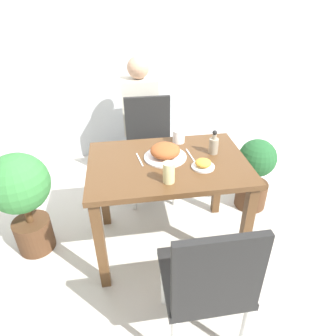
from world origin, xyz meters
name	(u,v)px	position (x,y,z in m)	size (l,w,h in m)	color
ground_plane	(168,242)	(0.00, 0.00, 0.00)	(16.00, 16.00, 0.00)	beige
wall_back	(143,33)	(0.00, 1.52, 1.30)	(8.00, 0.05, 2.60)	silver
dining_table	(168,176)	(0.00, 0.00, 0.61)	(1.03, 0.71, 0.73)	brown
chair_near	(208,281)	(0.07, -0.77, 0.50)	(0.42, 0.42, 0.89)	black
chair_far	(150,144)	(-0.05, 0.71, 0.50)	(0.42, 0.42, 0.89)	black
food_plate	(165,152)	(-0.01, 0.05, 0.77)	(0.28, 0.28, 0.10)	white
side_plate	(203,164)	(0.20, -0.11, 0.75)	(0.15, 0.15, 0.06)	white
drink_cup	(179,136)	(0.12, 0.26, 0.77)	(0.09, 0.09, 0.09)	white
juice_glass	(169,173)	(-0.03, -0.23, 0.79)	(0.07, 0.07, 0.13)	beige
sauce_bottle	(214,145)	(0.32, 0.06, 0.79)	(0.06, 0.06, 0.17)	gray
fork_utensil	(140,159)	(-0.18, 0.05, 0.73)	(0.04, 0.17, 0.00)	silver
spoon_utensil	(190,155)	(0.16, 0.05, 0.73)	(0.03, 0.18, 0.00)	silver
potted_plant_left	(22,195)	(-0.99, 0.11, 0.49)	(0.41, 0.41, 0.79)	#51331E
potted_plant_right	(255,171)	(0.80, 0.34, 0.35)	(0.31, 0.31, 0.64)	#51331E
person_figure	(141,119)	(-0.09, 1.10, 0.58)	(0.34, 0.22, 1.17)	#2D3347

